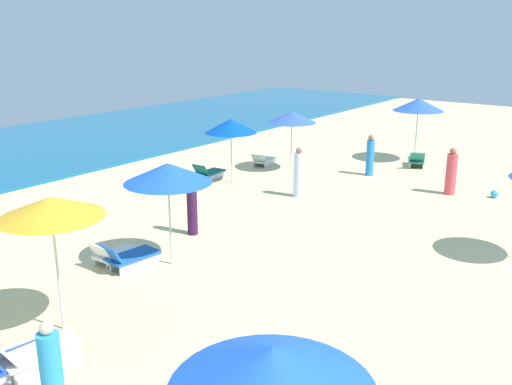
# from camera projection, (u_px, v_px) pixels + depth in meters

# --- Properties ---
(ocean) EXTENTS (60.00, 11.91, 0.12)m
(ocean) POSITION_uv_depth(u_px,v_px,m) (7.00, 152.00, 26.20)
(ocean) COLOR #16618F
(ocean) RESTS_ON ground_plane
(umbrella_0) EXTENTS (1.92, 1.92, 2.38)m
(umbrella_0) POSITION_uv_depth(u_px,v_px,m) (292.00, 117.00, 22.56)
(umbrella_0) COLOR silver
(umbrella_0) RESTS_ON ground_plane
(lounge_chair_0_0) EXTENTS (1.40, 0.85, 0.58)m
(lounge_chair_0_0) POSITION_uv_depth(u_px,v_px,m) (263.00, 160.00, 23.88)
(lounge_chair_0_0) COLOR silver
(lounge_chair_0_0) RESTS_ON ground_plane
(umbrella_1) EXTENTS (1.95, 1.95, 2.67)m
(umbrella_1) POSITION_uv_depth(u_px,v_px,m) (51.00, 207.00, 10.45)
(umbrella_1) COLOR silver
(umbrella_1) RESTS_ON ground_plane
(lounge_chair_1_0) EXTENTS (1.56, 0.84, 0.75)m
(lounge_chair_1_0) POSITION_uv_depth(u_px,v_px,m) (23.00, 356.00, 9.72)
(lounge_chair_1_0) COLOR silver
(lounge_chair_1_0) RESTS_ON ground_plane
(lounge_chair_1_1) EXTENTS (1.50, 0.74, 0.80)m
(lounge_chair_1_1) POSITION_uv_depth(u_px,v_px,m) (33.00, 353.00, 9.77)
(lounge_chair_1_1) COLOR silver
(lounge_chair_1_1) RESTS_ON ground_plane
(umbrella_2) EXTENTS (2.10, 2.10, 2.69)m
(umbrella_2) POSITION_uv_depth(u_px,v_px,m) (419.00, 105.00, 24.05)
(umbrella_2) COLOR silver
(umbrella_2) RESTS_ON ground_plane
(lounge_chair_2_0) EXTENTS (1.43, 1.10, 0.73)m
(lounge_chair_2_0) POSITION_uv_depth(u_px,v_px,m) (416.00, 160.00, 23.66)
(lounge_chair_2_0) COLOR silver
(lounge_chair_2_0) RESTS_ON ground_plane
(umbrella_3) EXTENTS (1.89, 1.89, 2.38)m
(umbrella_3) POSITION_uv_depth(u_px,v_px,m) (231.00, 126.00, 20.83)
(umbrella_3) COLOR silver
(umbrella_3) RESTS_ON ground_plane
(lounge_chair_3_0) EXTENTS (1.40, 0.69, 0.66)m
(lounge_chair_3_0) POSITION_uv_depth(u_px,v_px,m) (208.00, 173.00, 21.84)
(lounge_chair_3_0) COLOR silver
(lounge_chair_3_0) RESTS_ON ground_plane
(umbrella_4) EXTENTS (2.10, 2.10, 2.55)m
(umbrella_4) POSITION_uv_depth(u_px,v_px,m) (168.00, 173.00, 13.50)
(umbrella_4) COLOR silver
(umbrella_4) RESTS_ON ground_plane
(lounge_chair_4_0) EXTENTS (1.40, 0.78, 0.70)m
(lounge_chair_4_0) POSITION_uv_depth(u_px,v_px,m) (129.00, 257.00, 13.87)
(lounge_chair_4_0) COLOR silver
(lounge_chair_4_0) RESTS_ON ground_plane
(lounge_chair_4_1) EXTENTS (1.26, 0.69, 0.66)m
(lounge_chair_4_1) POSITION_uv_depth(u_px,v_px,m) (115.00, 254.00, 14.10)
(lounge_chair_4_1) COLOR silver
(lounge_chair_4_1) RESTS_ON ground_plane
(umbrella_5) EXTENTS (2.07, 2.07, 2.73)m
(umbrella_5) POSITION_uv_depth(u_px,v_px,m) (272.00, 369.00, 5.51)
(umbrella_5) COLOR silver
(umbrella_5) RESTS_ON ground_plane
(beachgoer_0) EXTENTS (0.42, 0.42, 1.60)m
(beachgoer_0) POSITION_uv_depth(u_px,v_px,m) (370.00, 156.00, 22.23)
(beachgoer_0) COLOR #277FD2
(beachgoer_0) RESTS_ON ground_plane
(beachgoer_1) EXTENTS (0.47, 0.47, 1.51)m
(beachgoer_1) POSITION_uv_depth(u_px,v_px,m) (51.00, 370.00, 8.59)
(beachgoer_1) COLOR #2C9ADB
(beachgoer_1) RESTS_ON ground_plane
(beachgoer_2) EXTENTS (0.40, 0.40, 1.71)m
(beachgoer_2) POSITION_uv_depth(u_px,v_px,m) (192.00, 206.00, 15.92)
(beachgoer_2) COLOR #38163B
(beachgoer_2) RESTS_ON ground_plane
(beachgoer_3) EXTENTS (0.51, 0.51, 1.64)m
(beachgoer_3) POSITION_uv_depth(u_px,v_px,m) (451.00, 173.00, 19.73)
(beachgoer_3) COLOR #EC4756
(beachgoer_3) RESTS_ON ground_plane
(beachgoer_4) EXTENTS (0.44, 0.44, 1.70)m
(beachgoer_4) POSITION_uv_depth(u_px,v_px,m) (299.00, 174.00, 19.46)
(beachgoer_4) COLOR white
(beachgoer_4) RESTS_ON ground_plane
(beach_ball_0) EXTENTS (0.26, 0.26, 0.26)m
(beach_ball_0) POSITION_uv_depth(u_px,v_px,m) (494.00, 194.00, 19.48)
(beach_ball_0) COLOR #2F9FE4
(beach_ball_0) RESTS_ON ground_plane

